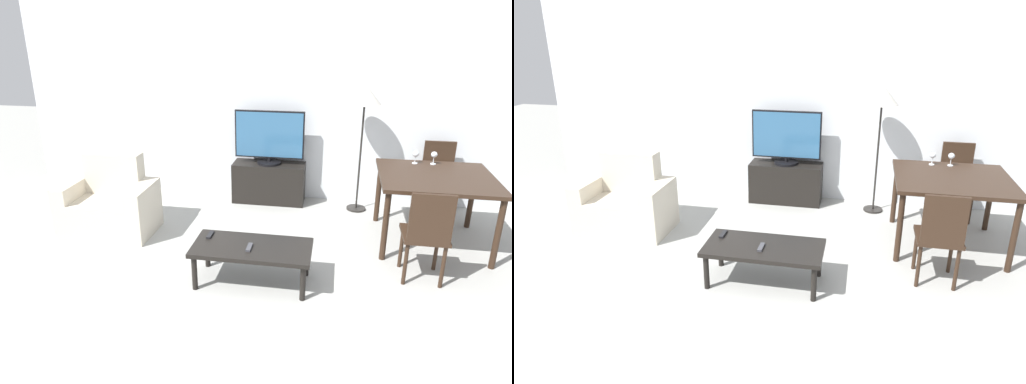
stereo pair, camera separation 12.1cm
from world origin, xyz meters
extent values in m
plane|color=#9E9E99|center=(0.00, 0.00, 0.00)|extent=(18.00, 18.00, 0.00)
cube|color=silver|center=(0.00, 3.28, 1.35)|extent=(7.13, 0.06, 2.70)
cube|color=beige|center=(-1.79, 1.77, 0.20)|extent=(0.66, 0.64, 0.40)
cube|color=beige|center=(-1.79, 1.99, 0.64)|extent=(0.66, 0.20, 0.47)
cube|color=beige|center=(-2.22, 1.77, 0.29)|extent=(0.18, 0.64, 0.58)
cube|color=beige|center=(-1.37, 1.77, 0.29)|extent=(0.18, 0.64, 0.58)
cube|color=black|center=(-0.15, 3.02, 0.26)|extent=(0.94, 0.37, 0.53)
cylinder|color=black|center=(-0.15, 3.02, 0.54)|extent=(0.31, 0.31, 0.03)
cylinder|color=black|center=(-0.15, 3.02, 0.58)|extent=(0.04, 0.04, 0.05)
cube|color=black|center=(-0.15, 3.02, 0.91)|extent=(0.89, 0.04, 0.61)
cube|color=#2D5B84|center=(-0.15, 3.00, 0.91)|extent=(0.86, 0.01, 0.58)
cube|color=black|center=(0.01, 0.98, 0.35)|extent=(1.08, 0.53, 0.04)
cylinder|color=black|center=(-0.48, 0.77, 0.17)|extent=(0.05, 0.05, 0.33)
cylinder|color=black|center=(0.49, 0.77, 0.17)|extent=(0.05, 0.05, 0.33)
cylinder|color=black|center=(-0.48, 1.19, 0.17)|extent=(0.05, 0.05, 0.33)
cylinder|color=black|center=(0.49, 1.19, 0.17)|extent=(0.05, 0.05, 0.33)
cube|color=black|center=(1.75, 2.13, 0.75)|extent=(1.16, 1.09, 0.04)
cylinder|color=black|center=(1.23, 1.65, 0.36)|extent=(0.06, 0.06, 0.73)
cylinder|color=black|center=(2.27, 1.65, 0.36)|extent=(0.06, 0.06, 0.73)
cylinder|color=black|center=(1.23, 2.62, 0.36)|extent=(0.06, 0.06, 0.73)
cylinder|color=black|center=(2.27, 2.62, 0.36)|extent=(0.06, 0.06, 0.73)
cube|color=black|center=(1.55, 1.36, 0.44)|extent=(0.40, 0.40, 0.04)
cylinder|color=black|center=(1.38, 1.52, 0.21)|extent=(0.04, 0.04, 0.42)
cylinder|color=black|center=(1.71, 1.52, 0.21)|extent=(0.04, 0.04, 0.42)
cylinder|color=black|center=(1.38, 1.19, 0.21)|extent=(0.04, 0.04, 0.42)
cylinder|color=black|center=(1.71, 1.19, 0.21)|extent=(0.04, 0.04, 0.42)
cube|color=black|center=(1.55, 1.17, 0.68)|extent=(0.37, 0.04, 0.45)
cube|color=black|center=(1.95, 2.91, 0.44)|extent=(0.40, 0.40, 0.04)
cylinder|color=black|center=(1.79, 2.75, 0.21)|extent=(0.04, 0.04, 0.42)
cylinder|color=black|center=(2.11, 2.75, 0.21)|extent=(0.04, 0.04, 0.42)
cylinder|color=black|center=(1.79, 3.07, 0.21)|extent=(0.04, 0.04, 0.42)
cylinder|color=black|center=(2.11, 3.07, 0.21)|extent=(0.04, 0.04, 0.42)
cube|color=black|center=(1.95, 3.09, 0.68)|extent=(0.37, 0.04, 0.45)
cylinder|color=black|center=(1.00, 2.94, 0.01)|extent=(0.24, 0.24, 0.02)
cylinder|color=black|center=(1.00, 2.94, 0.69)|extent=(0.02, 0.02, 1.33)
cone|color=beige|center=(1.00, 2.94, 1.47)|extent=(0.39, 0.39, 0.23)
cube|color=black|center=(-0.42, 1.12, 0.38)|extent=(0.04, 0.15, 0.02)
cube|color=#38383D|center=(-0.01, 0.93, 0.38)|extent=(0.04, 0.15, 0.02)
cylinder|color=silver|center=(1.58, 2.53, 0.77)|extent=(0.06, 0.06, 0.01)
cylinder|color=silver|center=(1.58, 2.53, 0.81)|extent=(0.01, 0.01, 0.07)
sphere|color=silver|center=(1.58, 2.53, 0.88)|extent=(0.07, 0.07, 0.07)
cylinder|color=silver|center=(1.78, 2.54, 0.77)|extent=(0.06, 0.06, 0.01)
cylinder|color=silver|center=(1.78, 2.54, 0.81)|extent=(0.01, 0.01, 0.07)
sphere|color=silver|center=(1.78, 2.54, 0.88)|extent=(0.07, 0.07, 0.07)
camera|label=1|loc=(0.70, -2.63, 2.27)|focal=32.00mm
camera|label=2|loc=(0.82, -2.60, 2.27)|focal=32.00mm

